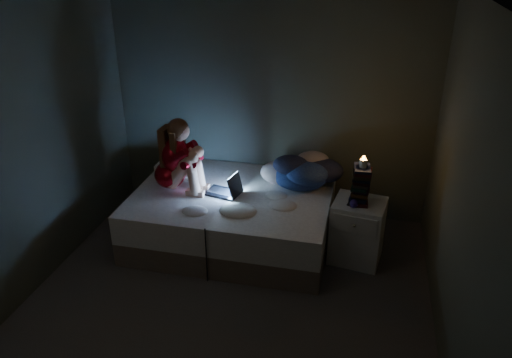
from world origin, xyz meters
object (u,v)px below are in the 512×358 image
(woman, at_px, (169,154))
(phone, at_px, (353,203))
(laptop, at_px, (222,183))
(nightstand, at_px, (357,231))
(bed, at_px, (233,216))
(candle, at_px, (363,164))

(woman, height_order, phone, woman)
(laptop, relative_size, nightstand, 0.54)
(bed, bearing_deg, nightstand, -3.64)
(laptop, xyz_separation_m, phone, (1.34, -0.09, -0.03))
(woman, distance_m, candle, 1.97)
(woman, xyz_separation_m, candle, (1.97, -0.03, 0.10))
(laptop, height_order, candle, candle)
(laptop, relative_size, phone, 2.51)
(candle, bearing_deg, nightstand, -37.57)
(bed, xyz_separation_m, phone, (1.25, -0.13, 0.38))
(laptop, distance_m, candle, 1.45)
(laptop, relative_size, candle, 4.40)
(woman, bearing_deg, candle, 1.83)
(bed, xyz_separation_m, laptop, (-0.10, -0.04, 0.40))
(laptop, bearing_deg, bed, 33.88)
(woman, xyz_separation_m, phone, (1.91, -0.08, -0.30))
(bed, height_order, laptop, laptop)
(bed, height_order, woman, woman)
(bed, bearing_deg, laptop, -157.62)
(woman, bearing_deg, laptop, 3.79)
(bed, distance_m, woman, 0.95)
(bed, relative_size, phone, 14.58)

